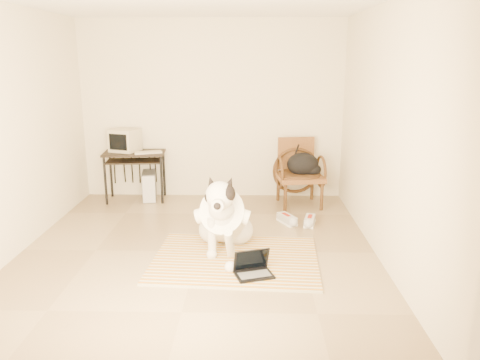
{
  "coord_description": "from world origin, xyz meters",
  "views": [
    {
      "loc": [
        0.58,
        -4.92,
        2.13
      ],
      "look_at": [
        0.48,
        0.04,
        0.83
      ],
      "focal_mm": 35.0,
      "sensor_mm": 36.0,
      "label": 1
    }
  ],
  "objects_px": {
    "computer_desk": "(134,159)",
    "pc_tower": "(149,186)",
    "backpack": "(304,165)",
    "rattan_chair": "(299,172)",
    "crt_monitor": "(125,140)",
    "laptop": "(253,269)",
    "dog": "(224,218)"
  },
  "relations": [
    {
      "from": "laptop",
      "to": "pc_tower",
      "type": "xyz_separation_m",
      "value": [
        -1.59,
        2.62,
        0.13
      ]
    },
    {
      "from": "laptop",
      "to": "computer_desk",
      "type": "height_order",
      "value": "computer_desk"
    },
    {
      "from": "crt_monitor",
      "to": "backpack",
      "type": "relative_size",
      "value": 0.95
    },
    {
      "from": "laptop",
      "to": "backpack",
      "type": "relative_size",
      "value": 0.86
    },
    {
      "from": "laptop",
      "to": "rattan_chair",
      "type": "bearing_deg",
      "value": 74.12
    },
    {
      "from": "crt_monitor",
      "to": "pc_tower",
      "type": "bearing_deg",
      "value": -3.44
    },
    {
      "from": "rattan_chair",
      "to": "crt_monitor",
      "type": "bearing_deg",
      "value": 175.29
    },
    {
      "from": "dog",
      "to": "backpack",
      "type": "relative_size",
      "value": 2.71
    },
    {
      "from": "dog",
      "to": "crt_monitor",
      "type": "distance_m",
      "value": 2.6
    },
    {
      "from": "dog",
      "to": "pc_tower",
      "type": "distance_m",
      "value": 2.33
    },
    {
      "from": "crt_monitor",
      "to": "rattan_chair",
      "type": "distance_m",
      "value": 2.66
    },
    {
      "from": "computer_desk",
      "to": "rattan_chair",
      "type": "distance_m",
      "value": 2.48
    },
    {
      "from": "crt_monitor",
      "to": "pc_tower",
      "type": "distance_m",
      "value": 0.79
    },
    {
      "from": "pc_tower",
      "to": "backpack",
      "type": "bearing_deg",
      "value": -6.23
    },
    {
      "from": "laptop",
      "to": "pc_tower",
      "type": "height_order",
      "value": "pc_tower"
    },
    {
      "from": "pc_tower",
      "to": "rattan_chair",
      "type": "bearing_deg",
      "value": -4.9
    },
    {
      "from": "rattan_chair",
      "to": "backpack",
      "type": "height_order",
      "value": "rattan_chair"
    },
    {
      "from": "rattan_chair",
      "to": "backpack",
      "type": "bearing_deg",
      "value": -41.65
    },
    {
      "from": "crt_monitor",
      "to": "backpack",
      "type": "bearing_deg",
      "value": -5.87
    },
    {
      "from": "crt_monitor",
      "to": "pc_tower",
      "type": "height_order",
      "value": "crt_monitor"
    },
    {
      "from": "dog",
      "to": "computer_desk",
      "type": "distance_m",
      "value": 2.41
    },
    {
      "from": "computer_desk",
      "to": "pc_tower",
      "type": "xyz_separation_m",
      "value": [
        0.2,
        0.05,
        -0.43
      ]
    },
    {
      "from": "dog",
      "to": "laptop",
      "type": "xyz_separation_m",
      "value": [
        0.32,
        -0.66,
        -0.3
      ]
    },
    {
      "from": "laptop",
      "to": "crt_monitor",
      "type": "height_order",
      "value": "crt_monitor"
    },
    {
      "from": "computer_desk",
      "to": "pc_tower",
      "type": "height_order",
      "value": "computer_desk"
    },
    {
      "from": "pc_tower",
      "to": "laptop",
      "type": "bearing_deg",
      "value": -58.8
    },
    {
      "from": "backpack",
      "to": "rattan_chair",
      "type": "bearing_deg",
      "value": 138.35
    },
    {
      "from": "pc_tower",
      "to": "backpack",
      "type": "height_order",
      "value": "backpack"
    },
    {
      "from": "dog",
      "to": "rattan_chair",
      "type": "bearing_deg",
      "value": 60.06
    },
    {
      "from": "backpack",
      "to": "pc_tower",
      "type": "bearing_deg",
      "value": 173.77
    },
    {
      "from": "crt_monitor",
      "to": "laptop",
      "type": "bearing_deg",
      "value": -53.83
    },
    {
      "from": "backpack",
      "to": "crt_monitor",
      "type": "bearing_deg",
      "value": 174.13
    }
  ]
}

